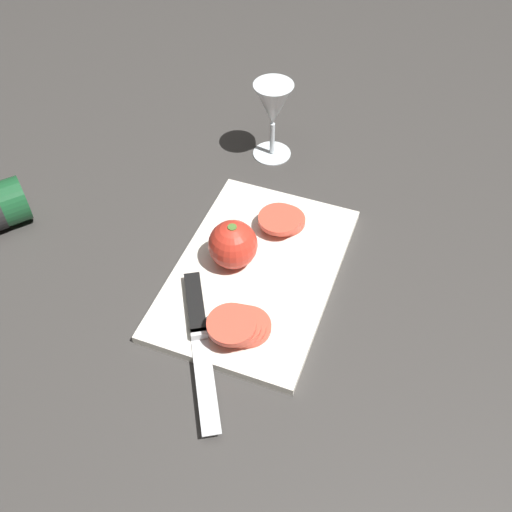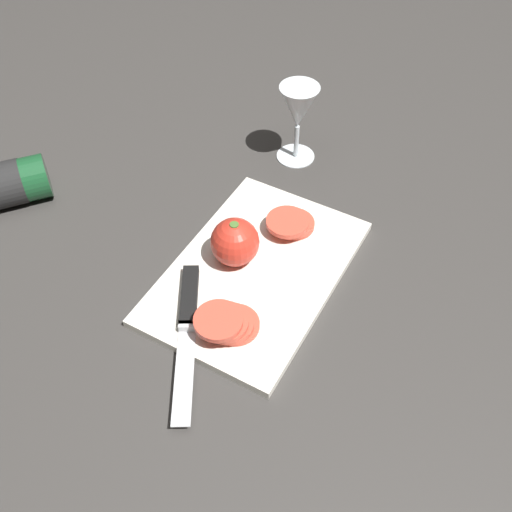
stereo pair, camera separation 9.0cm
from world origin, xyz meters
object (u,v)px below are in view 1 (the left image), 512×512
(whole_tomato, at_px, (233,244))
(knife, at_px, (197,318))
(tomato_slice_stack_far, at_px, (282,220))
(wine_glass, at_px, (273,108))
(tomato_slice_stack_near, at_px, (239,326))

(whole_tomato, height_order, knife, whole_tomato)
(knife, xyz_separation_m, tomato_slice_stack_far, (-0.22, 0.05, 0.01))
(wine_glass, bearing_deg, tomato_slice_stack_near, 13.25)
(wine_glass, distance_m, tomato_slice_stack_far, 0.22)
(knife, relative_size, tomato_slice_stack_far, 2.73)
(whole_tomato, bearing_deg, tomato_slice_stack_far, 155.84)
(whole_tomato, xyz_separation_m, tomato_slice_stack_far, (-0.10, 0.04, -0.03))
(knife, distance_m, tomato_slice_stack_near, 0.07)
(whole_tomato, relative_size, knife, 0.33)
(whole_tomato, bearing_deg, wine_glass, -172.50)
(wine_glass, relative_size, tomato_slice_stack_far, 1.74)
(whole_tomato, bearing_deg, knife, -2.83)
(tomato_slice_stack_near, distance_m, tomato_slice_stack_far, 0.22)
(knife, bearing_deg, tomato_slice_stack_near, 61.63)
(whole_tomato, height_order, tomato_slice_stack_near, whole_tomato)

